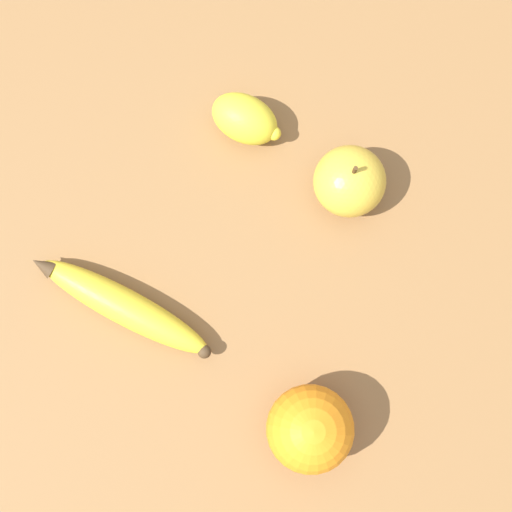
{
  "coord_description": "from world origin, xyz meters",
  "views": [
    {
      "loc": [
        -0.02,
        0.07,
        0.75
      ],
      "look_at": [
        -0.12,
        -0.01,
        0.03
      ],
      "focal_mm": 50.0,
      "sensor_mm": 36.0,
      "label": 1
    }
  ],
  "objects_px": {
    "orange": "(310,429)",
    "apple": "(350,181)",
    "banana": "(121,307)",
    "lemon": "(245,119)"
  },
  "relations": [
    {
      "from": "orange",
      "to": "apple",
      "type": "distance_m",
      "value": 0.25
    },
    {
      "from": "orange",
      "to": "lemon",
      "type": "bearing_deg",
      "value": -131.77
    },
    {
      "from": "banana",
      "to": "orange",
      "type": "height_order",
      "value": "orange"
    },
    {
      "from": "banana",
      "to": "orange",
      "type": "distance_m",
      "value": 0.23
    },
    {
      "from": "apple",
      "to": "lemon",
      "type": "xyz_separation_m",
      "value": [
        0.01,
        -0.13,
        -0.01
      ]
    },
    {
      "from": "orange",
      "to": "apple",
      "type": "xyz_separation_m",
      "value": [
        -0.23,
        -0.11,
        -0.01
      ]
    },
    {
      "from": "banana",
      "to": "apple",
      "type": "height_order",
      "value": "apple"
    },
    {
      "from": "orange",
      "to": "apple",
      "type": "height_order",
      "value": "orange"
    },
    {
      "from": "orange",
      "to": "lemon",
      "type": "relative_size",
      "value": 1.03
    },
    {
      "from": "orange",
      "to": "lemon",
      "type": "height_order",
      "value": "orange"
    }
  ]
}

